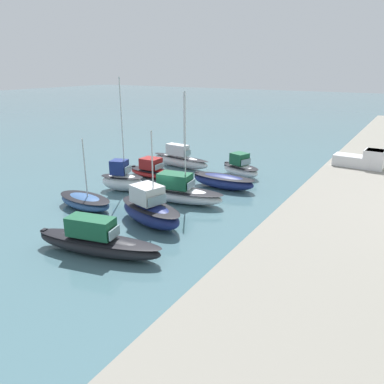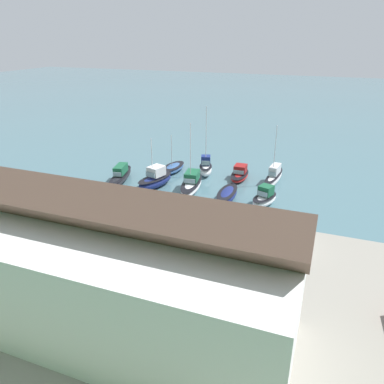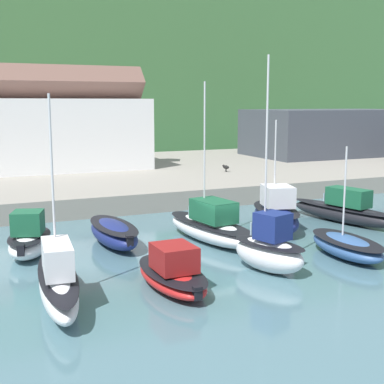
% 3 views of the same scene
% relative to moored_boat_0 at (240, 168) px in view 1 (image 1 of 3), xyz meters
% --- Properties ---
extents(ground_plane, '(320.00, 320.00, 0.00)m').
position_rel_moored_boat_0_xyz_m(ground_plane, '(10.52, -2.27, -0.90)').
color(ground_plane, '#476B75').
extents(moored_boat_0, '(3.45, 4.99, 2.49)m').
position_rel_moored_boat_0_xyz_m(moored_boat_0, '(0.00, 0.00, 0.00)').
color(moored_boat_0, white).
rests_on(moored_boat_0, ground_plane).
extents(moored_boat_1, '(2.27, 6.37, 1.36)m').
position_rel_moored_boat_0_xyz_m(moored_boat_1, '(4.73, 0.35, -0.18)').
color(moored_boat_1, navy).
rests_on(moored_boat_1, ground_plane).
extents(moored_boat_2, '(3.48, 8.26, 9.37)m').
position_rel_moored_boat_0_xyz_m(moored_boat_2, '(10.20, -1.22, 0.03)').
color(moored_boat_2, silver).
rests_on(moored_boat_2, ground_plane).
extents(moored_boat_3, '(4.07, 6.67, 7.07)m').
position_rel_moored_boat_0_xyz_m(moored_boat_3, '(15.27, -0.44, 0.20)').
color(moored_boat_3, navy).
rests_on(moored_boat_3, ground_plane).
extents(moored_boat_4, '(3.65, 8.82, 2.42)m').
position_rel_moored_boat_0_xyz_m(moored_boat_4, '(20.80, -0.36, -0.03)').
color(moored_boat_4, black).
rests_on(moored_boat_4, ground_plane).
extents(moored_boat_5, '(2.29, 7.99, 8.52)m').
position_rel_moored_boat_0_xyz_m(moored_boat_5, '(0.16, -7.61, 0.08)').
color(moored_boat_5, silver).
rests_on(moored_boat_5, ground_plane).
extents(moored_boat_6, '(2.39, 5.73, 2.03)m').
position_rel_moored_boat_0_xyz_m(moored_boat_6, '(5.12, -7.83, -0.19)').
color(moored_boat_6, red).
rests_on(moored_boat_6, ground_plane).
extents(moored_boat_7, '(3.00, 4.49, 10.35)m').
position_rel_moored_boat_0_xyz_m(moored_boat_7, '(10.33, -7.51, 0.23)').
color(moored_boat_7, white).
rests_on(moored_boat_7, ground_plane).
extents(moored_boat_8, '(2.87, 5.71, 5.89)m').
position_rel_moored_boat_0_xyz_m(moored_boat_8, '(15.46, -7.06, -0.30)').
color(moored_boat_8, '#33568E').
rests_on(moored_boat_8, ground_plane).
extents(pickup_truck_0, '(2.17, 4.81, 1.90)m').
position_rel_moored_boat_0_xyz_m(pickup_truck_0, '(-4.59, 11.35, 1.41)').
color(pickup_truck_0, silver).
rests_on(pickup_truck_0, quay_promenade).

